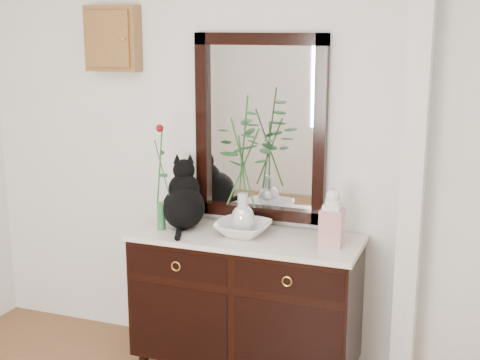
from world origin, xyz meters
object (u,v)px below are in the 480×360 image
at_px(sideboard, 246,296).
at_px(cat, 183,194).
at_px(lotus_bowl, 243,229).
at_px(ginger_jar, 332,217).

height_order(sideboard, cat, cat).
xyz_separation_m(lotus_bowl, ginger_jar, (0.52, -0.01, 0.13)).
bearing_deg(lotus_bowl, cat, 176.65).
xyz_separation_m(cat, ginger_jar, (0.90, -0.03, -0.04)).
bearing_deg(sideboard, lotus_bowl, 179.40).
relative_size(sideboard, lotus_bowl, 4.20).
relative_size(sideboard, ginger_jar, 4.04).
relative_size(cat, ginger_jar, 1.25).
xyz_separation_m(sideboard, cat, (-0.40, 0.02, 0.58)).
bearing_deg(lotus_bowl, ginger_jar, -0.78).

